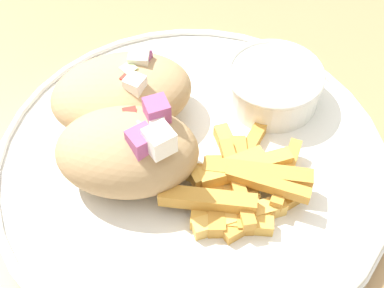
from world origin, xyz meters
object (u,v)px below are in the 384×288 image
Objects in this scene: pita_sandwich_near at (124,149)px; sauce_ramekin at (273,83)px; pita_sandwich_far at (122,93)px; fries_pile at (238,184)px; plate at (192,163)px.

sauce_ramekin is at bearing 34.55° from pita_sandwich_near.
pita_sandwich_far is at bearing -141.86° from sauce_ramekin.
pita_sandwich_far is 1.09× the size of fries_pile.
pita_sandwich_far reaches higher than fries_pile.
fries_pile reaches higher than plate.
pita_sandwich_far reaches higher than plate.
sauce_ramekin reaches higher than plate.
pita_sandwich_near is 0.09m from fries_pile.
sauce_ramekin is (-0.02, 0.10, 0.01)m from fries_pile.
plate is at bearing 15.59° from pita_sandwich_near.
pita_sandwich_near is at bearing -116.59° from sauce_ramekin.
plate is 0.10m from sauce_ramekin.
sauce_ramekin is (0.06, 0.13, -0.01)m from pita_sandwich_near.
sauce_ramekin is at bearing 73.51° from plate.
pita_sandwich_near is 1.01× the size of fries_pile.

